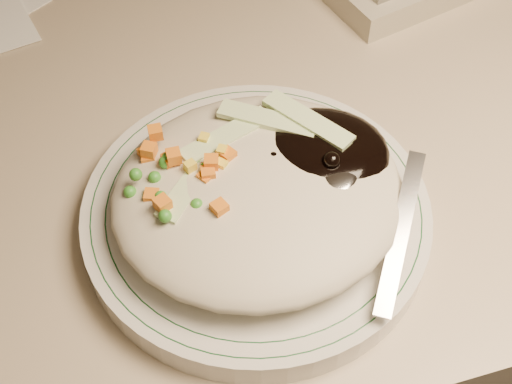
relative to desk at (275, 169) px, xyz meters
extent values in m
cube|color=tan|center=(0.00, 0.00, 0.18)|extent=(1.40, 0.70, 0.04)
cylinder|color=silver|center=(-0.08, -0.20, 0.21)|extent=(0.24, 0.24, 0.02)
torus|color=#144723|center=(-0.08, -0.20, 0.22)|extent=(0.22, 0.22, 0.00)
torus|color=#144723|center=(-0.08, -0.20, 0.22)|extent=(0.20, 0.20, 0.00)
ellipsoid|color=#B7AF95|center=(-0.08, -0.21, 0.24)|extent=(0.19, 0.18, 0.04)
ellipsoid|color=black|center=(-0.04, -0.19, 0.25)|extent=(0.10, 0.09, 0.03)
ellipsoid|color=orange|center=(-0.13, -0.19, 0.24)|extent=(0.08, 0.08, 0.02)
sphere|color=black|center=(-0.07, -0.20, 0.25)|extent=(0.01, 0.01, 0.01)
sphere|color=black|center=(-0.04, -0.19, 0.25)|extent=(0.01, 0.01, 0.01)
sphere|color=black|center=(-0.02, -0.20, 0.26)|extent=(0.01, 0.01, 0.01)
sphere|color=black|center=(-0.02, -0.18, 0.25)|extent=(0.01, 0.01, 0.01)
sphere|color=black|center=(-0.03, -0.21, 0.26)|extent=(0.01, 0.01, 0.01)
sphere|color=black|center=(-0.04, -0.20, 0.25)|extent=(0.01, 0.01, 0.01)
sphere|color=black|center=(-0.03, -0.18, 0.25)|extent=(0.01, 0.01, 0.01)
cube|color=orange|center=(-0.13, -0.18, 0.26)|extent=(0.01, 0.01, 0.01)
cube|color=orange|center=(-0.11, -0.20, 0.25)|extent=(0.01, 0.01, 0.01)
cube|color=orange|center=(-0.14, -0.17, 0.26)|extent=(0.01, 0.01, 0.01)
cube|color=orange|center=(-0.11, -0.19, 0.26)|extent=(0.01, 0.01, 0.01)
cube|color=orange|center=(-0.11, -0.20, 0.26)|extent=(0.01, 0.01, 0.01)
cube|color=orange|center=(-0.15, -0.16, 0.25)|extent=(0.01, 0.01, 0.01)
cube|color=orange|center=(-0.13, -0.18, 0.26)|extent=(0.01, 0.01, 0.01)
cube|color=orange|center=(-0.11, -0.20, 0.26)|extent=(0.01, 0.01, 0.01)
cube|color=orange|center=(-0.10, -0.19, 0.26)|extent=(0.01, 0.01, 0.01)
cube|color=orange|center=(-0.14, -0.16, 0.26)|extent=(0.01, 0.01, 0.01)
cube|color=orange|center=(-0.14, -0.22, 0.26)|extent=(0.01, 0.01, 0.01)
cube|color=orange|center=(-0.11, -0.23, 0.26)|extent=(0.01, 0.01, 0.01)
cube|color=orange|center=(-0.15, -0.20, 0.25)|extent=(0.01, 0.01, 0.01)
cube|color=orange|center=(-0.15, -0.17, 0.25)|extent=(0.01, 0.01, 0.01)
sphere|color=#388C28|center=(-0.11, -0.19, 0.25)|extent=(0.01, 0.01, 0.01)
sphere|color=#388C28|center=(-0.15, -0.22, 0.26)|extent=(0.01, 0.01, 0.01)
sphere|color=#388C28|center=(-0.14, -0.19, 0.26)|extent=(0.01, 0.01, 0.01)
sphere|color=#388C28|center=(-0.16, -0.19, 0.26)|extent=(0.01, 0.01, 0.01)
sphere|color=#388C28|center=(-0.12, -0.19, 0.25)|extent=(0.01, 0.01, 0.01)
sphere|color=#388C28|center=(-0.11, -0.22, 0.25)|extent=(0.01, 0.01, 0.01)
sphere|color=#388C28|center=(-0.13, -0.19, 0.25)|extent=(0.01, 0.01, 0.01)
sphere|color=#388C28|center=(-0.13, -0.21, 0.25)|extent=(0.01, 0.01, 0.01)
sphere|color=#388C28|center=(-0.16, -0.19, 0.25)|extent=(0.01, 0.01, 0.01)
sphere|color=#388C28|center=(-0.13, -0.18, 0.26)|extent=(0.01, 0.01, 0.01)
sphere|color=#388C28|center=(-0.14, -0.18, 0.26)|extent=(0.01, 0.01, 0.01)
sphere|color=#388C28|center=(-0.14, -0.21, 0.25)|extent=(0.01, 0.01, 0.01)
sphere|color=#388C28|center=(-0.12, -0.22, 0.26)|extent=(0.01, 0.01, 0.01)
sphere|color=#388C28|center=(-0.09, -0.17, 0.25)|extent=(0.01, 0.01, 0.01)
cube|color=yellow|center=(-0.12, -0.19, 0.25)|extent=(0.01, 0.01, 0.01)
cube|color=yellow|center=(-0.10, -0.19, 0.26)|extent=(0.01, 0.01, 0.01)
cube|color=yellow|center=(-0.13, -0.18, 0.25)|extent=(0.01, 0.01, 0.01)
cube|color=yellow|center=(-0.12, -0.19, 0.26)|extent=(0.01, 0.01, 0.01)
cube|color=yellow|center=(-0.13, -0.20, 0.25)|extent=(0.01, 0.01, 0.01)
cube|color=yellow|center=(-0.10, -0.19, 0.26)|extent=(0.01, 0.01, 0.01)
cube|color=yellow|center=(-0.11, -0.17, 0.26)|extent=(0.01, 0.01, 0.01)
cube|color=yellow|center=(-0.12, -0.20, 0.25)|extent=(0.01, 0.01, 0.01)
cube|color=#B2D18C|center=(-0.09, -0.17, 0.26)|extent=(0.07, 0.04, 0.00)
cube|color=#B2D18C|center=(-0.06, -0.16, 0.26)|extent=(0.06, 0.05, 0.00)
cube|color=#B2D18C|center=(-0.12, -0.20, 0.26)|extent=(0.06, 0.06, 0.00)
cube|color=#B2D18C|center=(-0.04, -0.17, 0.26)|extent=(0.05, 0.07, 0.00)
cube|color=#B2D18C|center=(-0.08, -0.21, 0.25)|extent=(0.07, 0.02, 0.00)
cube|color=#B2D18C|center=(-0.07, -0.18, 0.25)|extent=(0.07, 0.02, 0.00)
ellipsoid|color=silver|center=(-0.03, -0.22, 0.25)|extent=(0.05, 0.06, 0.01)
cube|color=silver|center=(-0.01, -0.26, 0.24)|extent=(0.07, 0.10, 0.03)
camera|label=1|loc=(-0.16, -0.48, 0.60)|focal=50.00mm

